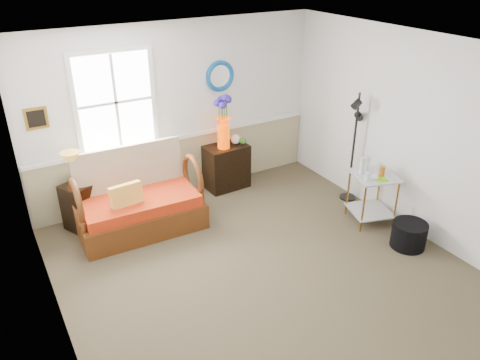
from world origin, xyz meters
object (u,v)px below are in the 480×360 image
loveseat (138,193)px  side_table (371,198)px  cabinet (226,167)px  floor_lamp (353,148)px  ottoman (409,235)px  lamp_stand (80,207)px

loveseat → side_table: bearing=-25.1°
loveseat → cabinet: loveseat is taller
side_table → floor_lamp: (0.19, 0.65, 0.47)m
ottoman → cabinet: bearing=114.7°
cabinet → floor_lamp: bearing=-43.8°
cabinet → ottoman: (1.22, -2.65, -0.18)m
lamp_stand → floor_lamp: floor_lamp is taller
loveseat → cabinet: size_ratio=2.32×
side_table → floor_lamp: size_ratio=0.43×
lamp_stand → cabinet: 2.30m
lamp_stand → ottoman: size_ratio=1.48×
lamp_stand → side_table: bearing=-27.8°
loveseat → floor_lamp: bearing=-12.9°
ottoman → lamp_stand: bearing=143.7°
lamp_stand → floor_lamp: (3.73, -1.22, 0.51)m
lamp_stand → side_table: 4.00m
loveseat → ottoman: 3.58m
loveseat → floor_lamp: size_ratio=0.98×
side_table → ottoman: size_ratio=1.63×
loveseat → ottoman: (2.82, -2.17, -0.37)m
lamp_stand → loveseat: bearing=-30.9°
loveseat → side_table: 3.20m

